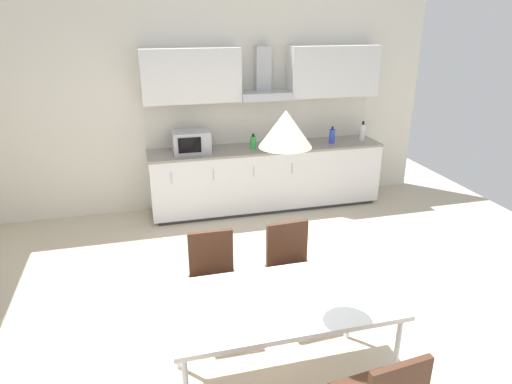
# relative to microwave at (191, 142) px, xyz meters

# --- Properties ---
(ground_plane) EXTENTS (8.53, 8.61, 0.02)m
(ground_plane) POSITION_rel_microwave_xyz_m (0.01, -2.56, -1.03)
(ground_plane) COLOR beige
(wall_back) EXTENTS (6.82, 0.10, 2.83)m
(wall_back) POSITION_rel_microwave_xyz_m (0.01, 0.36, 0.39)
(wall_back) COLOR silver
(wall_back) RESTS_ON ground_plane
(kitchen_counter) EXTENTS (3.19, 0.64, 0.88)m
(kitchen_counter) POSITION_rel_microwave_xyz_m (1.02, 0.00, -0.58)
(kitchen_counter) COLOR #333333
(kitchen_counter) RESTS_ON ground_plane
(backsplash_tile) EXTENTS (3.17, 0.02, 0.58)m
(backsplash_tile) POSITION_rel_microwave_xyz_m (1.02, 0.30, 0.15)
(backsplash_tile) COLOR silver
(backsplash_tile) RESTS_ON kitchen_counter
(upper_wall_cabinets) EXTENTS (3.17, 0.40, 0.67)m
(upper_wall_cabinets) POSITION_rel_microwave_xyz_m (1.02, 0.14, 0.81)
(upper_wall_cabinets) COLOR silver
(microwave) EXTENTS (0.48, 0.35, 0.28)m
(microwave) POSITION_rel_microwave_xyz_m (0.00, 0.00, 0.00)
(microwave) COLOR #ADADB2
(microwave) RESTS_ON kitchen_counter
(bottle_green) EXTENTS (0.08, 0.08, 0.20)m
(bottle_green) POSITION_rel_microwave_xyz_m (0.82, -0.04, -0.05)
(bottle_green) COLOR green
(bottle_green) RESTS_ON kitchen_counter
(bottle_blue) EXTENTS (0.08, 0.08, 0.23)m
(bottle_blue) POSITION_rel_microwave_xyz_m (1.95, -0.05, -0.04)
(bottle_blue) COLOR blue
(bottle_blue) RESTS_ON kitchen_counter
(bottle_white) EXTENTS (0.08, 0.08, 0.27)m
(bottle_white) POSITION_rel_microwave_xyz_m (2.43, -0.01, -0.02)
(bottle_white) COLOR white
(bottle_white) RESTS_ON kitchen_counter
(dining_table) EXTENTS (1.54, 0.83, 0.75)m
(dining_table) POSITION_rel_microwave_xyz_m (0.19, -3.26, -0.32)
(dining_table) COLOR white
(dining_table) RESTS_ON ground_plane
(chair_far_left) EXTENTS (0.41, 0.41, 0.87)m
(chair_far_left) POSITION_rel_microwave_xyz_m (-0.15, -2.46, -0.49)
(chair_far_left) COLOR #4C2D1E
(chair_far_left) RESTS_ON ground_plane
(chair_far_right) EXTENTS (0.42, 0.42, 0.87)m
(chair_far_right) POSITION_rel_microwave_xyz_m (0.53, -2.46, -0.49)
(chair_far_right) COLOR #4C2D1E
(chair_far_right) RESTS_ON ground_plane
(pendant_lamp) EXTENTS (0.32, 0.32, 0.22)m
(pendant_lamp) POSITION_rel_microwave_xyz_m (0.19, -3.26, 0.90)
(pendant_lamp) COLOR silver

